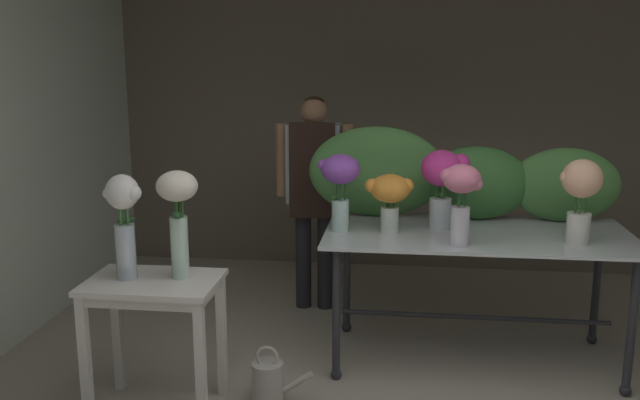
# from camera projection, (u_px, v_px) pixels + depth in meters

# --- Properties ---
(ground_plane) EXTENTS (8.45, 8.45, 0.00)m
(ground_plane) POSITION_uv_depth(u_px,v_px,m) (413.00, 349.00, 4.58)
(ground_plane) COLOR #9E9384
(wall_back) EXTENTS (5.48, 0.12, 2.85)m
(wall_back) POSITION_uv_depth(u_px,v_px,m) (415.00, 113.00, 6.14)
(wall_back) COLOR #706656
(wall_back) RESTS_ON ground
(wall_left) EXTENTS (0.12, 3.96, 2.85)m
(wall_left) POSITION_uv_depth(u_px,v_px,m) (10.00, 132.00, 4.61)
(wall_left) COLOR silver
(wall_left) RESTS_ON ground
(display_table_glass) EXTENTS (1.89, 0.94, 0.86)m
(display_table_glass) POSITION_uv_depth(u_px,v_px,m) (477.00, 252.00, 4.27)
(display_table_glass) COLOR #B8C1C3
(display_table_glass) RESTS_ON ground
(side_table_white) EXTENTS (0.71, 0.49, 0.76)m
(side_table_white) POSITION_uv_depth(u_px,v_px,m) (154.00, 300.00, 3.68)
(side_table_white) COLOR silver
(side_table_white) RESTS_ON ground
(florist) EXTENTS (0.58, 0.24, 1.64)m
(florist) POSITION_uv_depth(u_px,v_px,m) (314.00, 181.00, 5.14)
(florist) COLOR #232328
(florist) RESTS_ON ground
(foliage_backdrop) EXTENTS (2.05, 0.29, 0.61)m
(foliage_backdrop) POSITION_uv_depth(u_px,v_px,m) (455.00, 179.00, 4.54)
(foliage_backdrop) COLOR #477F3D
(foliage_backdrop) RESTS_ON display_table_glass
(vase_violet_anemones) EXTENTS (0.26, 0.24, 0.49)m
(vase_violet_anemones) POSITION_uv_depth(u_px,v_px,m) (340.00, 180.00, 4.20)
(vase_violet_anemones) COLOR silver
(vase_violet_anemones) RESTS_ON display_table_glass
(vase_peach_dahlias) EXTENTS (0.24, 0.23, 0.50)m
(vase_peach_dahlias) POSITION_uv_depth(u_px,v_px,m) (581.00, 193.00, 3.93)
(vase_peach_dahlias) COLOR silver
(vase_peach_dahlias) RESTS_ON display_table_glass
(vase_rosy_snapdragons) EXTENTS (0.24, 0.22, 0.48)m
(vase_rosy_snapdragons) POSITION_uv_depth(u_px,v_px,m) (461.00, 194.00, 3.88)
(vase_rosy_snapdragons) COLOR silver
(vase_rosy_snapdragons) RESTS_ON display_table_glass
(vase_magenta_ranunculus) EXTENTS (0.30, 0.26, 0.50)m
(vase_magenta_ranunculus) POSITION_uv_depth(u_px,v_px,m) (442.00, 178.00, 4.27)
(vase_magenta_ranunculus) COLOR silver
(vase_magenta_ranunculus) RESTS_ON display_table_glass
(vase_sunset_lilies) EXTENTS (0.30, 0.25, 0.37)m
(vase_sunset_lilies) POSITION_uv_depth(u_px,v_px,m) (390.00, 195.00, 4.18)
(vase_sunset_lilies) COLOR silver
(vase_sunset_lilies) RESTS_ON display_table_glass
(vase_white_roses_tall) EXTENTS (0.22, 0.18, 0.57)m
(vase_white_roses_tall) POSITION_uv_depth(u_px,v_px,m) (124.00, 219.00, 3.60)
(vase_white_roses_tall) COLOR silver
(vase_white_roses_tall) RESTS_ON side_table_white
(vase_cream_lisianthus_tall) EXTENTS (0.22, 0.22, 0.59)m
(vase_cream_lisianthus_tall) POSITION_uv_depth(u_px,v_px,m) (178.00, 210.00, 3.61)
(vase_cream_lisianthus_tall) COLOR silver
(vase_cream_lisianthus_tall) RESTS_ON side_table_white
(watering_can) EXTENTS (0.35, 0.18, 0.34)m
(watering_can) POSITION_uv_depth(u_px,v_px,m) (269.00, 382.00, 3.86)
(watering_can) COLOR #B7B2A8
(watering_can) RESTS_ON ground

